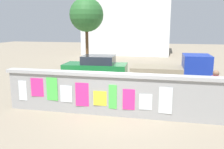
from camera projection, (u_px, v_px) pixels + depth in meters
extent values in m
plane|color=gray|center=(140.00, 74.00, 16.33)|extent=(60.00, 60.00, 0.00)
cube|color=#989898|center=(116.00, 96.00, 8.54)|extent=(8.19, 0.30, 1.42)
cube|color=#A8A8A8|center=(116.00, 75.00, 8.39)|extent=(8.39, 0.42, 0.12)
cube|color=silver|center=(23.00, 91.00, 9.14)|extent=(0.32, 0.03, 0.77)
cube|color=#F42D8C|center=(37.00, 87.00, 8.98)|extent=(0.50, 0.03, 0.69)
cube|color=#4CD84C|center=(52.00, 89.00, 8.86)|extent=(0.44, 0.03, 0.86)
cube|color=silver|center=(66.00, 94.00, 8.77)|extent=(0.47, 0.03, 0.62)
cube|color=#F42D8C|center=(82.00, 95.00, 8.64)|extent=(0.49, 0.04, 0.86)
cube|color=yellow|center=(100.00, 98.00, 8.51)|extent=(0.48, 0.03, 0.53)
cube|color=#4CD84C|center=(113.00, 97.00, 8.40)|extent=(0.29, 0.02, 0.85)
cube|color=#F42D8C|center=(129.00, 99.00, 8.29)|extent=(0.42, 0.03, 0.73)
cube|color=silver|center=(146.00, 102.00, 8.18)|extent=(0.44, 0.02, 0.55)
cube|color=silver|center=(166.00, 100.00, 8.02)|extent=(0.44, 0.04, 0.91)
cylinder|color=black|center=(195.00, 84.00, 11.96)|extent=(0.70, 0.21, 0.70)
cylinder|color=black|center=(199.00, 90.00, 10.71)|extent=(0.70, 0.21, 0.70)
cylinder|color=black|center=(144.00, 81.00, 12.45)|extent=(0.70, 0.21, 0.70)
cylinder|color=black|center=(142.00, 87.00, 11.20)|extent=(0.70, 0.21, 0.70)
cube|color=#1933A5|center=(196.00, 71.00, 11.21)|extent=(1.23, 1.52, 1.50)
cube|color=gray|center=(156.00, 76.00, 11.62)|extent=(2.43, 1.55, 0.90)
cylinder|color=black|center=(72.00, 75.00, 14.31)|extent=(0.61, 0.22, 0.60)
cylinder|color=black|center=(79.00, 71.00, 15.73)|extent=(0.61, 0.22, 0.60)
cylinder|color=black|center=(114.00, 76.00, 13.93)|extent=(0.61, 0.22, 0.60)
cylinder|color=black|center=(117.00, 72.00, 15.35)|extent=(0.61, 0.22, 0.60)
cube|color=#197233|center=(95.00, 69.00, 14.77)|extent=(3.90, 1.94, 0.60)
cube|color=#262D38|center=(98.00, 60.00, 14.63)|extent=(1.99, 1.66, 0.50)
cylinder|color=black|center=(96.00, 96.00, 9.99)|extent=(0.61, 0.14, 0.60)
cylinder|color=black|center=(68.00, 94.00, 10.35)|extent=(0.61, 0.16, 0.60)
cube|color=#1933A5|center=(81.00, 88.00, 10.11)|extent=(1.01, 0.31, 0.32)
cube|color=black|center=(77.00, 84.00, 10.13)|extent=(0.57, 0.26, 0.10)
cube|color=#262626|center=(94.00, 83.00, 9.91)|extent=(0.08, 0.56, 0.03)
cylinder|color=black|center=(45.00, 86.00, 11.55)|extent=(0.66, 0.08, 0.66)
cylinder|color=black|center=(66.00, 87.00, 11.38)|extent=(0.66, 0.08, 0.66)
cube|color=silver|center=(56.00, 83.00, 11.43)|extent=(0.95, 0.10, 0.06)
cylinder|color=silver|center=(58.00, 78.00, 11.36)|extent=(0.03, 0.03, 0.40)
cube|color=black|center=(58.00, 74.00, 11.33)|extent=(0.20, 0.09, 0.05)
cube|color=black|center=(46.00, 75.00, 11.43)|extent=(0.07, 0.44, 0.03)
cylinder|color=#3F994C|center=(215.00, 103.00, 8.77)|extent=(0.12, 0.12, 0.80)
cylinder|color=#3F994C|center=(212.00, 104.00, 8.67)|extent=(0.12, 0.12, 0.80)
cylinder|color=#D83F72|center=(215.00, 85.00, 8.58)|extent=(0.48, 0.48, 0.60)
sphere|color=#8C664C|center=(216.00, 73.00, 8.50)|extent=(0.22, 0.22, 0.22)
cylinder|color=brown|center=(87.00, 46.00, 19.96)|extent=(0.25, 0.25, 3.10)
sphere|color=#2C662D|center=(86.00, 15.00, 19.47)|extent=(2.74, 2.74, 2.74)
cube|color=white|center=(128.00, 20.00, 28.30)|extent=(9.48, 6.71, 7.66)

